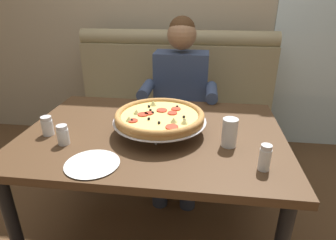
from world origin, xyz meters
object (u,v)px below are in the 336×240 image
(shaker_parmesan, at_px, (265,159))
(patio_chair, at_px, (304,79))
(drinking_glass, at_px, (229,134))
(diner_main, at_px, (180,97))
(booth_bench, at_px, (173,120))
(plate_near_left, at_px, (92,163))
(shaker_pepper_flakes, at_px, (48,127))
(pizza, at_px, (160,117))
(dining_table, at_px, (154,145))
(shaker_oregano, at_px, (63,136))

(shaker_parmesan, relative_size, patio_chair, 0.13)
(drinking_glass, xyz_separation_m, patio_chair, (1.00, 2.09, -0.29))
(diner_main, bearing_deg, booth_bench, 106.39)
(diner_main, distance_m, patio_chair, 1.85)
(plate_near_left, bearing_deg, patio_chair, 55.95)
(shaker_parmesan, bearing_deg, drinking_glass, 125.08)
(shaker_pepper_flakes, height_order, plate_near_left, shaker_pepper_flakes)
(booth_bench, distance_m, patio_chair, 1.73)
(booth_bench, bearing_deg, drinking_glass, -70.02)
(pizza, distance_m, shaker_pepper_flakes, 0.57)
(dining_table, xyz_separation_m, shaker_oregano, (-0.40, -0.19, 0.12))
(diner_main, distance_m, pizza, 0.71)
(dining_table, height_order, shaker_oregano, shaker_oregano)
(dining_table, distance_m, diner_main, 0.69)
(pizza, relative_size, patio_chair, 0.55)
(pizza, height_order, shaker_parmesan, pizza)
(pizza, bearing_deg, plate_near_left, -125.27)
(booth_bench, xyz_separation_m, plate_near_left, (-0.20, -1.30, 0.36))
(plate_near_left, bearing_deg, shaker_pepper_flakes, 143.40)
(booth_bench, height_order, shaker_pepper_flakes, booth_bench)
(dining_table, bearing_deg, shaker_oregano, -154.60)
(dining_table, relative_size, diner_main, 1.06)
(drinking_glass, bearing_deg, shaker_parmesan, -54.92)
(pizza, relative_size, shaker_pepper_flakes, 4.79)
(plate_near_left, bearing_deg, shaker_parmesan, 4.66)
(patio_chair, bearing_deg, booth_bench, -143.00)
(shaker_parmesan, bearing_deg, dining_table, 150.39)
(shaker_pepper_flakes, xyz_separation_m, plate_near_left, (0.33, -0.24, -0.03))
(shaker_pepper_flakes, bearing_deg, shaker_oregano, -33.88)
(shaker_parmesan, height_order, plate_near_left, shaker_parmesan)
(dining_table, distance_m, shaker_parmesan, 0.60)
(booth_bench, bearing_deg, plate_near_left, -98.75)
(diner_main, bearing_deg, drinking_glass, -68.84)
(booth_bench, distance_m, dining_table, 0.98)
(dining_table, bearing_deg, plate_near_left, -119.71)
(booth_bench, xyz_separation_m, shaker_oregano, (-0.40, -1.14, 0.39))
(diner_main, bearing_deg, shaker_oregano, -118.85)
(pizza, xyz_separation_m, shaker_parmesan, (0.48, -0.28, -0.04))
(dining_table, bearing_deg, shaker_pepper_flakes, -168.45)
(shaker_pepper_flakes, relative_size, shaker_oregano, 1.02)
(shaker_parmesan, distance_m, shaker_oregano, 0.92)
(shaker_oregano, bearing_deg, plate_near_left, -38.18)
(shaker_pepper_flakes, bearing_deg, pizza, 9.37)
(diner_main, height_order, patio_chair, diner_main)
(diner_main, xyz_separation_m, shaker_parmesan, (0.43, -0.97, 0.09))
(booth_bench, height_order, pizza, booth_bench)
(diner_main, distance_m, shaker_oregano, 1.00)
(dining_table, distance_m, shaker_oregano, 0.46)
(diner_main, xyz_separation_m, patio_chair, (1.30, 1.31, -0.19))
(booth_bench, xyz_separation_m, diner_main, (0.08, -0.27, 0.31))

